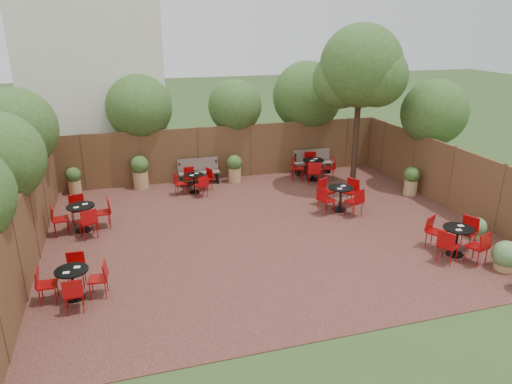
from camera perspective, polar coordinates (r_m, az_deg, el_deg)
name	(u,v)px	position (r m, az deg, el deg)	size (l,w,h in m)	color
ground	(267,230)	(13.36, 1.37, -4.66)	(80.00, 80.00, 0.00)	#354F23
courtyard_paving	(267,230)	(13.36, 1.37, -4.62)	(12.00, 10.00, 0.02)	#3A1C17
fence_back	(226,152)	(17.58, -3.61, 4.84)	(12.00, 0.08, 2.00)	#52381E
fence_left	(32,222)	(12.63, -25.54, -3.29)	(0.08, 10.00, 2.00)	#52381E
fence_right	(451,178)	(15.80, 22.61, 1.57)	(0.08, 10.00, 2.00)	#52381E
neighbour_building	(93,66)	(19.64, -19.23, 14.29)	(5.00, 4.00, 8.00)	silver
overhang_foliage	(203,117)	(15.35, -6.48, 9.06)	(15.50, 10.69, 2.73)	#2E521A
courtyard_tree	(361,71)	(16.29, 12.59, 14.12)	(2.85, 2.76, 5.56)	black
park_bench_left	(199,171)	(17.16, -6.98, 2.58)	(1.48, 0.48, 0.91)	brown
park_bench_right	(312,161)	(18.38, 6.86, 3.74)	(1.51, 0.61, 0.91)	brown
bistro_tables	(260,205)	(13.93, 0.50, -1.61)	(10.66, 8.19, 0.90)	black
planters	(207,173)	(16.50, -5.94, 2.26)	(11.50, 3.90, 1.17)	tan
low_shrubs	(502,253)	(12.82, 27.71, -6.62)	(1.44, 3.07, 0.71)	tan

